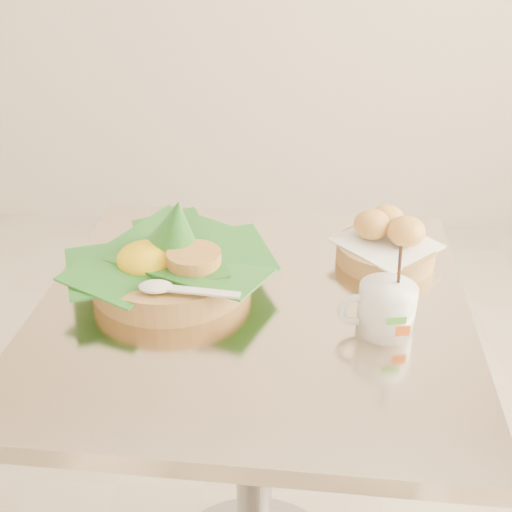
# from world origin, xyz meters

# --- Properties ---
(cafe_table) EXTENTS (0.73, 0.73, 0.75)m
(cafe_table) POSITION_xyz_m (0.15, -0.04, 0.53)
(cafe_table) COLOR gray
(cafe_table) RESTS_ON floor
(rice_basket) EXTENTS (0.34, 0.34, 0.17)m
(rice_basket) POSITION_xyz_m (0.00, 0.01, 0.80)
(rice_basket) COLOR tan
(rice_basket) RESTS_ON cafe_table
(bread_basket) EXTENTS (0.21, 0.21, 0.09)m
(bread_basket) POSITION_xyz_m (0.38, 0.12, 0.79)
(bread_basket) COLOR tan
(bread_basket) RESTS_ON cafe_table
(coffee_mug) EXTENTS (0.12, 0.09, 0.15)m
(coffee_mug) POSITION_xyz_m (0.35, -0.10, 0.79)
(coffee_mug) COLOR white
(coffee_mug) RESTS_ON cafe_table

